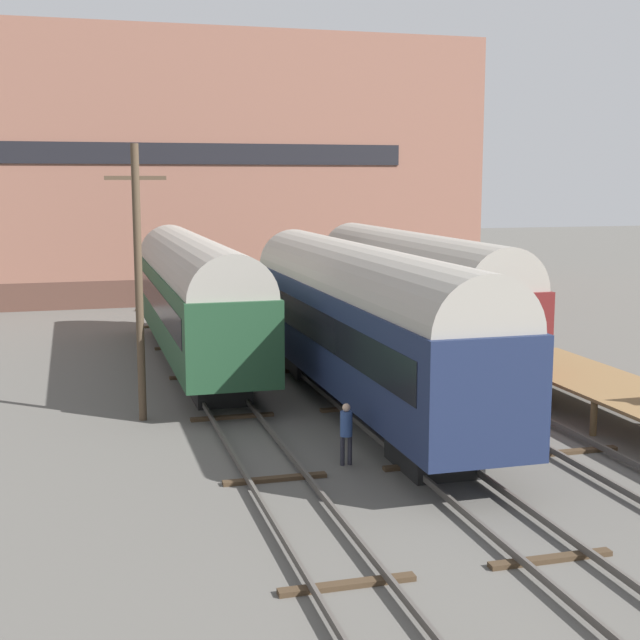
{
  "coord_description": "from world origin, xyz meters",
  "views": [
    {
      "loc": [
        -8.71,
        -23.55,
        7.35
      ],
      "look_at": [
        0.0,
        7.72,
        2.2
      ],
      "focal_mm": 50.0,
      "sensor_mm": 36.0,
      "label": 1
    }
  ],
  "objects_px": {
    "person_worker": "(346,428)",
    "train_car_navy": "(361,317)",
    "utility_pole": "(139,280)",
    "train_car_maroon": "(413,290)",
    "train_car_green": "(194,292)"
  },
  "relations": [
    {
      "from": "train_car_navy",
      "to": "person_worker",
      "type": "height_order",
      "value": "train_car_navy"
    },
    {
      "from": "person_worker",
      "to": "train_car_navy",
      "type": "bearing_deg",
      "value": 67.93
    },
    {
      "from": "train_car_maroon",
      "to": "person_worker",
      "type": "height_order",
      "value": "train_car_maroon"
    },
    {
      "from": "person_worker",
      "to": "train_car_maroon",
      "type": "bearing_deg",
      "value": 61.08
    },
    {
      "from": "person_worker",
      "to": "train_car_green",
      "type": "bearing_deg",
      "value": 98.57
    },
    {
      "from": "train_car_green",
      "to": "train_car_navy",
      "type": "bearing_deg",
      "value": -63.97
    },
    {
      "from": "train_car_green",
      "to": "person_worker",
      "type": "relative_size",
      "value": 11.07
    },
    {
      "from": "train_car_maroon",
      "to": "person_worker",
      "type": "xyz_separation_m",
      "value": [
        -6.23,
        -11.27,
        -2.03
      ]
    },
    {
      "from": "train_car_maroon",
      "to": "person_worker",
      "type": "distance_m",
      "value": 13.03
    },
    {
      "from": "train_car_navy",
      "to": "person_worker",
      "type": "relative_size",
      "value": 11.16
    },
    {
      "from": "train_car_navy",
      "to": "utility_pole",
      "type": "relative_size",
      "value": 2.18
    },
    {
      "from": "train_car_navy",
      "to": "person_worker",
      "type": "distance_m",
      "value": 5.92
    },
    {
      "from": "train_car_navy",
      "to": "train_car_green",
      "type": "bearing_deg",
      "value": 116.03
    },
    {
      "from": "utility_pole",
      "to": "train_car_navy",
      "type": "bearing_deg",
      "value": -5.96
    },
    {
      "from": "person_worker",
      "to": "utility_pole",
      "type": "distance_m",
      "value": 8.26
    }
  ]
}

